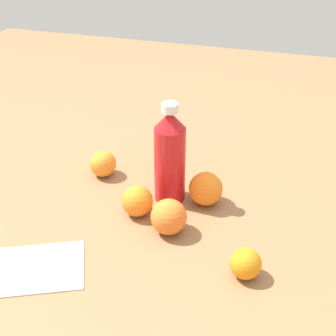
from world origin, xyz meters
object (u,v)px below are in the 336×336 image
object	(u,v)px
orange_1	(137,201)
orange_4	(206,189)
water_bottle	(168,155)
orange_3	(246,264)
orange_2	(103,164)
folded_napkin	(39,267)
orange_0	(169,217)

from	to	relation	value
orange_1	orange_4	bearing A→B (deg)	-147.12
water_bottle	orange_3	xyz separation A→B (m)	(-0.22, 0.21, -0.08)
water_bottle	orange_4	xyz separation A→B (m)	(-0.09, -0.00, -0.07)
orange_2	folded_napkin	bearing A→B (deg)	93.11
orange_3	orange_4	distance (m)	0.25
orange_0	folded_napkin	world-z (taller)	orange_0
orange_0	orange_1	size ratio (longest dim) A/B	1.10
orange_0	orange_1	world-z (taller)	orange_0
water_bottle	orange_1	size ratio (longest dim) A/B	3.42
orange_3	orange_2	bearing A→B (deg)	-32.81
orange_4	orange_1	bearing A→B (deg)	32.88
orange_2	orange_3	xyz separation A→B (m)	(-0.41, 0.26, -0.00)
orange_1	orange_3	xyz separation A→B (m)	(-0.26, 0.13, -0.01)
folded_napkin	orange_0	bearing A→B (deg)	-137.98
orange_3	folded_napkin	xyz separation A→B (m)	(0.39, 0.10, -0.03)
water_bottle	folded_napkin	world-z (taller)	water_bottle
orange_0	orange_4	size ratio (longest dim) A/B	0.99
orange_1	folded_napkin	size ratio (longest dim) A/B	0.41
orange_0	orange_3	size ratio (longest dim) A/B	1.28
orange_0	orange_4	xyz separation A→B (m)	(-0.05, -0.13, 0.00)
orange_0	orange_1	xyz separation A→B (m)	(0.09, -0.04, -0.00)
orange_0	orange_3	bearing A→B (deg)	153.74
orange_0	folded_napkin	size ratio (longest dim) A/B	0.45
orange_3	orange_4	bearing A→B (deg)	-59.14
orange_0	orange_4	bearing A→B (deg)	-111.13
orange_1	orange_4	distance (m)	0.16
orange_2	orange_4	xyz separation A→B (m)	(-0.28, 0.05, 0.01)
water_bottle	orange_2	world-z (taller)	water_bottle
orange_0	folded_napkin	distance (m)	0.28
orange_0	orange_2	distance (m)	0.29
orange_3	folded_napkin	bearing A→B (deg)	14.32
water_bottle	orange_2	bearing A→B (deg)	139.85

